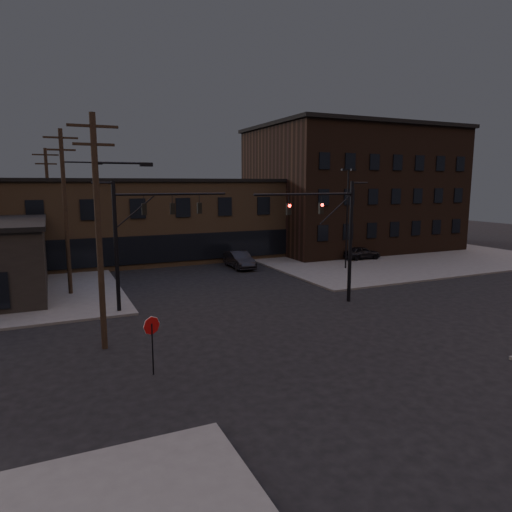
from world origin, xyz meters
The scene contains 15 objects.
ground centered at (0.00, 0.00, 0.00)m, with size 140.00×140.00×0.00m, color black.
sidewalk_ne centered at (22.00, 22.00, 0.07)m, with size 30.00×30.00×0.15m, color #474744.
building_row centered at (0.00, 28.00, 4.00)m, with size 40.00×12.00×8.00m, color brown.
building_right centered at (22.00, 26.00, 7.00)m, with size 22.00×16.00×14.00m, color black.
traffic_signal_near centered at (5.36, 4.50, 4.93)m, with size 7.12×0.24×8.00m.
traffic_signal_far centered at (-6.72, 8.00, 5.01)m, with size 7.12×0.24×8.00m.
stop_sign centered at (-8.00, -1.99, 1.84)m, with size 0.72×0.33×2.48m.
utility_pole_near centered at (-9.43, 2.00, 5.87)m, with size 3.70×0.28×11.00m.
utility_pole_mid centered at (-10.44, 14.00, 6.13)m, with size 3.70×0.28×11.50m.
utility_pole_far centered at (-11.50, 26.00, 5.78)m, with size 2.20×0.28×11.00m.
lot_light_a centered at (13.00, 14.00, 5.51)m, with size 1.50×0.28×9.14m.
lot_light_b centered at (19.00, 19.00, 5.51)m, with size 1.50×0.28×9.14m.
parked_car_lot_a centered at (17.43, 17.48, 0.82)m, with size 1.57×3.91×1.33m, color black.
parked_car_lot_b centered at (19.52, 19.19, 0.82)m, with size 1.88×4.62×1.34m, color silver.
car_crossing centered at (4.41, 18.81, 0.79)m, with size 1.67×4.80×1.58m, color black.
Camera 1 is at (-11.52, -20.14, 7.89)m, focal length 32.00 mm.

